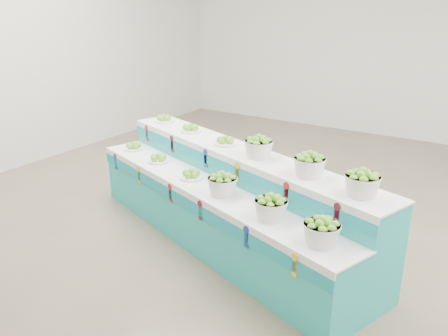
{
  "coord_description": "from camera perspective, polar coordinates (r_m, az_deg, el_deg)",
  "views": [
    {
      "loc": [
        1.73,
        -4.4,
        2.59
      ],
      "look_at": [
        -0.83,
        -0.42,
        0.87
      ],
      "focal_mm": 37.38,
      "sensor_mm": 36.0,
      "label": 1
    }
  ],
  "objects": [
    {
      "name": "ground",
      "position": [
        5.39,
        9.99,
        -9.1
      ],
      "size": [
        10.0,
        10.0,
        0.0
      ],
      "primitive_type": "plane",
      "color": "brown",
      "rests_on": "ground"
    },
    {
      "name": "back_wall",
      "position": [
        9.58,
        23.08,
        14.88
      ],
      "size": [
        10.0,
        0.0,
        10.0
      ],
      "primitive_type": "plane",
      "rotation": [
        1.57,
        0.0,
        0.0
      ],
      "color": "silver",
      "rests_on": "ground"
    },
    {
      "name": "display_stand",
      "position": [
        5.17,
        -0.0,
        -3.75
      ],
      "size": [
        4.01,
        2.22,
        1.02
      ],
      "primitive_type": null,
      "rotation": [
        0.0,
        0.0,
        -0.33
      ],
      "color": "#27B2AD",
      "rests_on": "ground"
    },
    {
      "name": "plate_lower_left",
      "position": [
        6.26,
        -11.01,
        2.68
      ],
      "size": [
        0.33,
        0.33,
        0.1
      ],
      "primitive_type": "cylinder",
      "rotation": [
        0.0,
        0.0,
        -0.33
      ],
      "color": "white",
      "rests_on": "display_stand"
    },
    {
      "name": "plate_lower_mid",
      "position": [
        5.73,
        -8.04,
        1.22
      ],
      "size": [
        0.33,
        0.33,
        0.1
      ],
      "primitive_type": "cylinder",
      "rotation": [
        0.0,
        0.0,
        -0.33
      ],
      "color": "white",
      "rests_on": "display_stand"
    },
    {
      "name": "plate_lower_right",
      "position": [
        5.16,
        -4.05,
        -0.75
      ],
      "size": [
        0.33,
        0.33,
        0.1
      ],
      "primitive_type": "cylinder",
      "rotation": [
        0.0,
        0.0,
        -0.33
      ],
      "color": "white",
      "rests_on": "display_stand"
    },
    {
      "name": "basket_lower_left",
      "position": [
        4.71,
        -0.2,
        -1.95
      ],
      "size": [
        0.39,
        0.39,
        0.23
      ],
      "primitive_type": null,
      "rotation": [
        0.0,
        0.0,
        -0.33
      ],
      "color": "silver",
      "rests_on": "display_stand"
    },
    {
      "name": "basket_lower_mid",
      "position": [
        4.22,
        5.76,
        -4.76
      ],
      "size": [
        0.39,
        0.39,
        0.23
      ],
      "primitive_type": null,
      "rotation": [
        0.0,
        0.0,
        -0.33
      ],
      "color": "silver",
      "rests_on": "display_stand"
    },
    {
      "name": "basket_lower_right",
      "position": [
        3.86,
        11.86,
        -7.57
      ],
      "size": [
        0.39,
        0.39,
        0.23
      ],
      "primitive_type": null,
      "rotation": [
        0.0,
        0.0,
        -0.33
      ],
      "color": "silver",
      "rests_on": "display_stand"
    },
    {
      "name": "plate_upper_left",
      "position": [
        6.4,
        -7.35,
        6.06
      ],
      "size": [
        0.33,
        0.33,
        0.1
      ],
      "primitive_type": "cylinder",
      "rotation": [
        0.0,
        0.0,
        -0.33
      ],
      "color": "white",
      "rests_on": "display_stand"
    },
    {
      "name": "plate_upper_mid",
      "position": [
        5.88,
        -4.13,
        4.93
      ],
      "size": [
        0.33,
        0.33,
        0.1
      ],
      "primitive_type": "cylinder",
      "rotation": [
        0.0,
        0.0,
        -0.33
      ],
      "color": "white",
      "rests_on": "display_stand"
    },
    {
      "name": "plate_upper_right",
      "position": [
        5.33,
        0.16,
        3.4
      ],
      "size": [
        0.33,
        0.33,
        0.1
      ],
      "primitive_type": "cylinder",
      "rotation": [
        0.0,
        0.0,
        -0.33
      ],
      "color": "white",
      "rests_on": "display_stand"
    },
    {
      "name": "basket_upper_left",
      "position": [
        4.9,
        4.25,
        2.61
      ],
      "size": [
        0.39,
        0.39,
        0.23
      ],
      "primitive_type": null,
      "rotation": [
        0.0,
        0.0,
        -0.33
      ],
      "color": "silver",
      "rests_on": "display_stand"
    },
    {
      "name": "basket_upper_mid",
      "position": [
        4.43,
        10.41,
        0.43
      ],
      "size": [
        0.39,
        0.39,
        0.23
      ],
      "primitive_type": null,
      "rotation": [
        0.0,
        0.0,
        -0.33
      ],
      "color": "silver",
      "rests_on": "display_stand"
    },
    {
      "name": "basket_upper_right",
      "position": [
        4.09,
        16.55,
        -1.75
      ],
      "size": [
        0.39,
        0.39,
        0.23
      ],
      "primitive_type": null,
      "rotation": [
        0.0,
        0.0,
        -0.33
      ],
      "color": "silver",
      "rests_on": "display_stand"
    }
  ]
}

